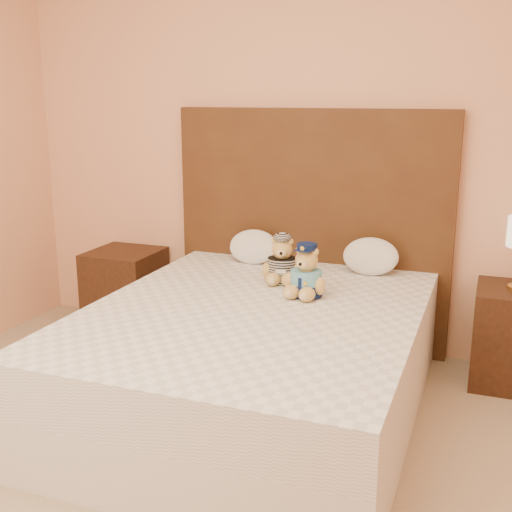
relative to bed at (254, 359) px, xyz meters
The scene contains 8 objects.
room_walls 1.70m from the bed, 90.00° to the right, with size 4.04×4.52×2.72m.
bed is the anchor object (origin of this frame).
headboard 1.12m from the bed, 90.00° to the left, with size 1.75×0.08×1.50m, color #4A2F16.
nightstand_left 1.48m from the bed, 147.38° to the left, with size 0.45×0.45×0.55m, color #3B2112.
teddy_police 0.53m from the bed, 55.93° to the left, with size 0.24×0.23×0.28m, color tan, non-canonical shape.
teddy_prisoner 0.63m from the bed, 91.55° to the left, with size 0.24×0.23×0.26m, color tan, non-canonical shape.
pillow_left 0.97m from the bed, 111.07° to the left, with size 0.32×0.21×0.22m, color white.
pillow_right 1.01m from the bed, 63.18° to the left, with size 0.33×0.21×0.23m, color white.
Camera 1 is at (1.07, -1.63, 1.59)m, focal length 45.00 mm.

